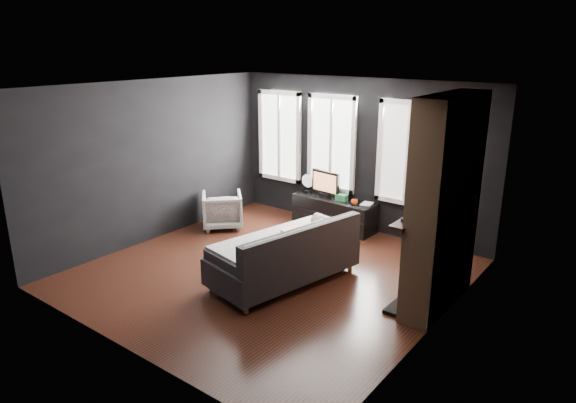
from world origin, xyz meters
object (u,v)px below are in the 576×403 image
Objects in this scene: armchair at (222,208)px; monitor at (326,182)px; media_console at (334,213)px; mug at (354,201)px; book at (362,197)px; mantel_vase at (439,195)px; sofa at (284,251)px.

monitor is at bearing 175.13° from armchair.
mug is (0.46, -0.08, 0.33)m from media_console.
media_console is at bearing -176.35° from book.
media_console is at bearing 6.64° from monitor.
book is 2.29m from mantel_vase.
mantel_vase reaches higher than book.
sofa is at bearing 108.76° from armchair.
mug is at bearing -0.19° from monitor.
mantel_vase is at bearing -34.02° from book.
sofa is 8.72× the size of book.
armchair is at bearing -140.09° from media_console.
book is (0.75, 0.03, -0.15)m from monitor.
sofa is 10.40× the size of mantel_vase.
armchair reaches higher than media_console.
media_console is 0.58m from monitor.
book reaches higher than armchair.
media_console is at bearing 117.02° from sofa.
monitor reaches higher than armchair.
mug is 0.16m from book.
sofa is at bearing -85.77° from mug.
mug is at bearing 163.16° from armchair.
armchair is at bearing -132.07° from monitor.
monitor is (1.43, 1.24, 0.46)m from armchair.
armchair is 1.16× the size of monitor.
sofa reaches higher than mug.
book reaches higher than media_console.
mantel_vase is (1.90, -1.11, 0.73)m from mug.
media_console is at bearing 153.29° from mantel_vase.
mug is 0.56× the size of mantel_vase.
armchair is at bearing -149.76° from book.
sofa reaches higher than media_console.
book is at bearing 145.98° from mantel_vase.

